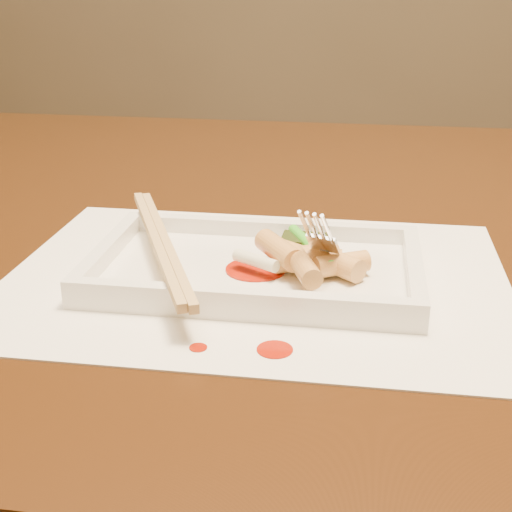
# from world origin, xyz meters

# --- Properties ---
(table) EXTENTS (1.40, 0.90, 0.75)m
(table) POSITION_xyz_m (0.00, 0.00, 0.65)
(table) COLOR black
(table) RESTS_ON ground
(placemat) EXTENTS (0.40, 0.30, 0.00)m
(placemat) POSITION_xyz_m (0.07, -0.17, 0.75)
(placemat) COLOR white
(placemat) RESTS_ON table
(sauce_splatter_a) EXTENTS (0.02, 0.02, 0.00)m
(sauce_splatter_a) POSITION_xyz_m (0.10, -0.29, 0.75)
(sauce_splatter_a) COLOR #A51604
(sauce_splatter_a) RESTS_ON placemat
(sauce_splatter_b) EXTENTS (0.01, 0.01, 0.00)m
(sauce_splatter_b) POSITION_xyz_m (0.05, -0.29, 0.75)
(sauce_splatter_b) COLOR #A51604
(sauce_splatter_b) RESTS_ON placemat
(plate_base) EXTENTS (0.26, 0.16, 0.01)m
(plate_base) POSITION_xyz_m (0.07, -0.17, 0.76)
(plate_base) COLOR white
(plate_base) RESTS_ON placemat
(plate_rim_far) EXTENTS (0.26, 0.01, 0.01)m
(plate_rim_far) POSITION_xyz_m (0.07, -0.10, 0.77)
(plate_rim_far) COLOR white
(plate_rim_far) RESTS_ON plate_base
(plate_rim_near) EXTENTS (0.26, 0.01, 0.01)m
(plate_rim_near) POSITION_xyz_m (0.07, -0.25, 0.77)
(plate_rim_near) COLOR white
(plate_rim_near) RESTS_ON plate_base
(plate_rim_left) EXTENTS (0.01, 0.14, 0.01)m
(plate_rim_left) POSITION_xyz_m (-0.06, -0.17, 0.77)
(plate_rim_left) COLOR white
(plate_rim_left) RESTS_ON plate_base
(plate_rim_right) EXTENTS (0.01, 0.14, 0.01)m
(plate_rim_right) POSITION_xyz_m (0.19, -0.17, 0.77)
(plate_rim_right) COLOR white
(plate_rim_right) RESTS_ON plate_base
(veg_piece) EXTENTS (0.04, 0.03, 0.01)m
(veg_piece) POSITION_xyz_m (0.10, -0.13, 0.77)
(veg_piece) COLOR black
(veg_piece) RESTS_ON plate_base
(scallion_white) EXTENTS (0.04, 0.03, 0.01)m
(scallion_white) POSITION_xyz_m (0.07, -0.19, 0.77)
(scallion_white) COLOR #EAEACC
(scallion_white) RESTS_ON plate_base
(scallion_green) EXTENTS (0.04, 0.08, 0.01)m
(scallion_green) POSITION_xyz_m (0.11, -0.15, 0.77)
(scallion_green) COLOR green
(scallion_green) RESTS_ON plate_base
(chopstick_a) EXTENTS (0.11, 0.23, 0.01)m
(chopstick_a) POSITION_xyz_m (-0.01, -0.17, 0.78)
(chopstick_a) COLOR tan
(chopstick_a) RESTS_ON plate_rim_near
(chopstick_b) EXTENTS (0.11, 0.23, 0.01)m
(chopstick_b) POSITION_xyz_m (-0.01, -0.17, 0.78)
(chopstick_b) COLOR tan
(chopstick_b) RESTS_ON plate_rim_near
(fork) EXTENTS (0.09, 0.10, 0.14)m
(fork) POSITION_xyz_m (0.14, -0.15, 0.83)
(fork) COLOR silver
(fork) RESTS_ON plate_base
(sauce_blob_0) EXTENTS (0.05, 0.05, 0.00)m
(sauce_blob_0) POSITION_xyz_m (0.07, -0.18, 0.76)
(sauce_blob_0) COLOR #A51604
(sauce_blob_0) RESTS_ON plate_base
(rice_cake_0) EXTENTS (0.05, 0.02, 0.02)m
(rice_cake_0) POSITION_xyz_m (0.11, -0.18, 0.77)
(rice_cake_0) COLOR tan
(rice_cake_0) RESTS_ON plate_base
(rice_cake_1) EXTENTS (0.05, 0.04, 0.02)m
(rice_cake_1) POSITION_xyz_m (0.13, -0.18, 0.77)
(rice_cake_1) COLOR tan
(rice_cake_1) RESTS_ON plate_base
(rice_cake_2) EXTENTS (0.04, 0.05, 0.02)m
(rice_cake_2) POSITION_xyz_m (0.09, -0.17, 0.78)
(rice_cake_2) COLOR tan
(rice_cake_2) RESTS_ON plate_base
(rice_cake_3) EXTENTS (0.05, 0.04, 0.02)m
(rice_cake_3) POSITION_xyz_m (0.11, -0.17, 0.77)
(rice_cake_3) COLOR tan
(rice_cake_3) RESTS_ON plate_base
(rice_cake_4) EXTENTS (0.05, 0.04, 0.02)m
(rice_cake_4) POSITION_xyz_m (0.14, -0.18, 0.77)
(rice_cake_4) COLOR tan
(rice_cake_4) RESTS_ON plate_base
(rice_cake_5) EXTENTS (0.03, 0.05, 0.02)m
(rice_cake_5) POSITION_xyz_m (0.11, -0.20, 0.78)
(rice_cake_5) COLOR tan
(rice_cake_5) RESTS_ON plate_base
(rice_cake_6) EXTENTS (0.05, 0.04, 0.02)m
(rice_cake_6) POSITION_xyz_m (0.10, -0.16, 0.77)
(rice_cake_6) COLOR tan
(rice_cake_6) RESTS_ON plate_base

